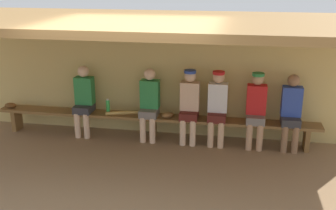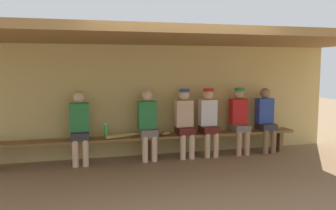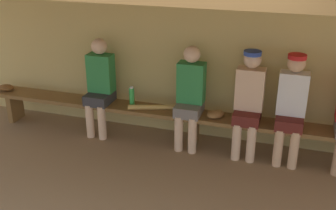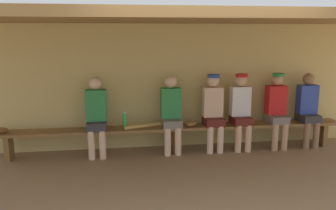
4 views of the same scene
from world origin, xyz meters
name	(u,v)px [view 1 (image 1 of 4)]	position (x,y,z in m)	size (l,w,h in m)	color
ground_plane	(132,178)	(0.00, 0.00, 0.00)	(24.00, 24.00, 0.00)	#8C6D4C
back_wall	(157,76)	(0.00, 2.00, 1.10)	(8.00, 0.20, 2.20)	tan
dugout_roof	(140,22)	(0.00, 0.70, 2.26)	(8.00, 2.80, 0.12)	olive
bench	(153,119)	(0.00, 1.55, 0.39)	(6.00, 0.36, 0.46)	brown
player_leftmost	(84,98)	(-1.32, 1.55, 0.73)	(0.34, 0.42, 1.34)	#333338
player_in_white	(217,104)	(1.18, 1.55, 0.75)	(0.34, 0.42, 1.34)	#591E19
player_near_post	(189,103)	(0.68, 1.55, 0.75)	(0.34, 0.42, 1.34)	#591E19
player_middle	(149,102)	(-0.06, 1.55, 0.73)	(0.34, 0.42, 1.34)	slate
player_shirtless_tan	(256,107)	(1.85, 1.55, 0.75)	(0.34, 0.42, 1.34)	slate
player_in_red	(291,109)	(2.45, 1.55, 0.73)	(0.34, 0.42, 1.34)	#333338
water_bottle_green	(108,106)	(-0.85, 1.53, 0.60)	(0.07, 0.07, 0.28)	green
baseball_glove_tan	(10,105)	(-2.84, 1.53, 0.51)	(0.24, 0.17, 0.09)	brown
baseball_glove_dark_brown	(168,115)	(0.28, 1.52, 0.51)	(0.24, 0.17, 0.09)	olive
baseball_bat	(128,113)	(-0.47, 1.55, 0.49)	(0.07, 0.07, 0.84)	tan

